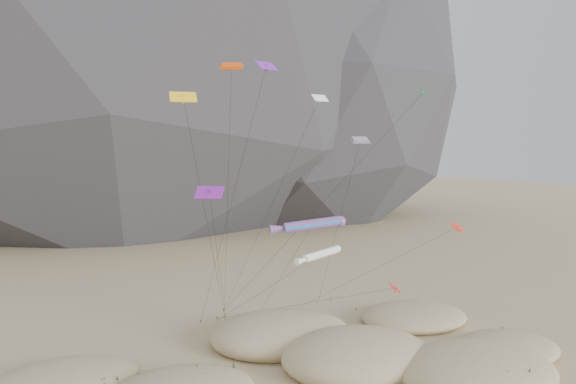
# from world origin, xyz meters

# --- Properties ---
(dunes) EXTENTS (49.48, 33.81, 4.18)m
(dunes) POSITION_xyz_m (-1.31, 3.89, 0.75)
(dunes) COLOR #CCB789
(dunes) RESTS_ON ground
(dune_grass) EXTENTS (42.19, 29.54, 1.55)m
(dune_grass) POSITION_xyz_m (-1.22, 3.89, 0.83)
(dune_grass) COLOR black
(dune_grass) RESTS_ON ground
(kite_stakes) EXTENTS (18.27, 7.38, 0.30)m
(kite_stakes) POSITION_xyz_m (1.89, 22.99, 0.15)
(kite_stakes) COLOR #3F2D1E
(kite_stakes) RESTS_ON ground
(rainbow_tube_kite) EXTENTS (7.64, 11.09, 12.82)m
(rainbow_tube_kite) POSITION_xyz_m (1.68, 12.81, 11.95)
(rainbow_tube_kite) COLOR red
(rainbow_tube_kite) RESTS_ON ground
(white_tube_kite) EXTENTS (8.80, 14.28, 9.98)m
(white_tube_kite) POSITION_xyz_m (1.41, 10.48, 9.36)
(white_tube_kite) COLOR white
(white_tube_kite) RESTS_ON ground
(orange_parafoil) EXTENTS (4.85, 12.69, 28.11)m
(orange_parafoil) POSITION_xyz_m (-4.92, 17.07, 27.21)
(orange_parafoil) COLOR #DB480B
(orange_parafoil) RESTS_ON ground
(multi_parafoil) EXTENTS (2.19, 9.55, 20.88)m
(multi_parafoil) POSITION_xyz_m (8.97, 14.71, 20.18)
(multi_parafoil) COLOR #FF1A3B
(multi_parafoil) RESTS_ON ground
(delta_kites) EXTENTS (32.53, 21.24, 27.36)m
(delta_kites) POSITION_xyz_m (2.81, 10.88, 18.58)
(delta_kites) COLOR red
(delta_kites) RESTS_ON ground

